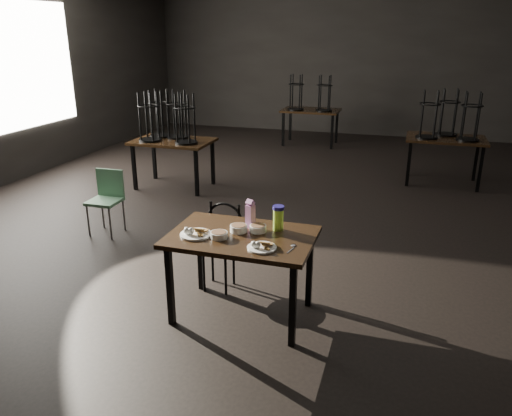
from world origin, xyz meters
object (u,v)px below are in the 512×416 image
(juice_carton, at_px, (250,215))
(water_bottle, at_px, (278,218))
(school_chair, at_px, (107,196))
(main_table, at_px, (242,244))
(bentwood_chair, at_px, (221,239))

(juice_carton, xyz_separation_m, water_bottle, (0.24, 0.01, -0.01))
(juice_carton, bearing_deg, school_chair, 152.73)
(water_bottle, bearing_deg, school_chair, 155.32)
(water_bottle, bearing_deg, main_table, -143.75)
(main_table, relative_size, water_bottle, 5.55)
(main_table, height_order, water_bottle, water_bottle)
(bentwood_chair, bearing_deg, school_chair, 157.58)
(school_chair, bearing_deg, juice_carton, -28.55)
(bentwood_chair, bearing_deg, water_bottle, -19.14)
(water_bottle, xyz_separation_m, bentwood_chair, (-0.62, 0.25, -0.38))
(school_chair, bearing_deg, water_bottle, -25.95)
(main_table, xyz_separation_m, school_chair, (-2.17, 1.31, -0.21))
(juice_carton, bearing_deg, main_table, -95.48)
(water_bottle, bearing_deg, bentwood_chair, 157.78)
(main_table, distance_m, juice_carton, 0.27)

